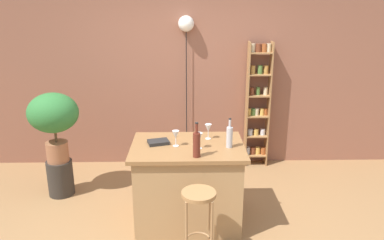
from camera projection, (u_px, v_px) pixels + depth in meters
ground at (188, 237)px, 3.80m from camera, size 12.00×12.00×0.00m
back_wall at (186, 68)px, 5.24m from camera, size 6.40×0.10×2.80m
kitchen_counter at (188, 184)px, 3.95m from camera, size 1.16×0.82×0.88m
bar_stool at (199, 212)px, 3.29m from camera, size 0.30×0.30×0.71m
spice_shelf at (258, 104)px, 5.25m from camera, size 0.33×0.18×1.78m
plant_stool at (61, 178)px, 4.59m from camera, size 0.31×0.31×0.44m
potted_plant at (53, 117)px, 4.36m from camera, size 0.59×0.53×0.85m
bottle_sauce_amber at (197, 144)px, 3.50m from camera, size 0.07×0.07×0.34m
bottle_spirits_clear at (229, 136)px, 3.73m from camera, size 0.06×0.06×0.31m
wine_glass_left at (208, 128)px, 3.96m from camera, size 0.07×0.07×0.16m
wine_glass_center at (199, 137)px, 3.70m from camera, size 0.07×0.07×0.16m
wine_glass_right at (176, 135)px, 3.76m from camera, size 0.07×0.07×0.16m
cookbook at (158, 142)px, 3.85m from camera, size 0.24×0.20×0.03m
pendant_globe_light at (186, 26)px, 4.96m from camera, size 0.21×0.21×2.12m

